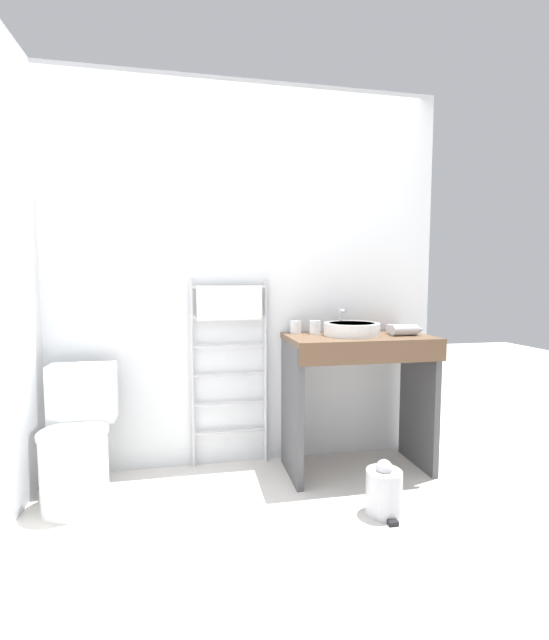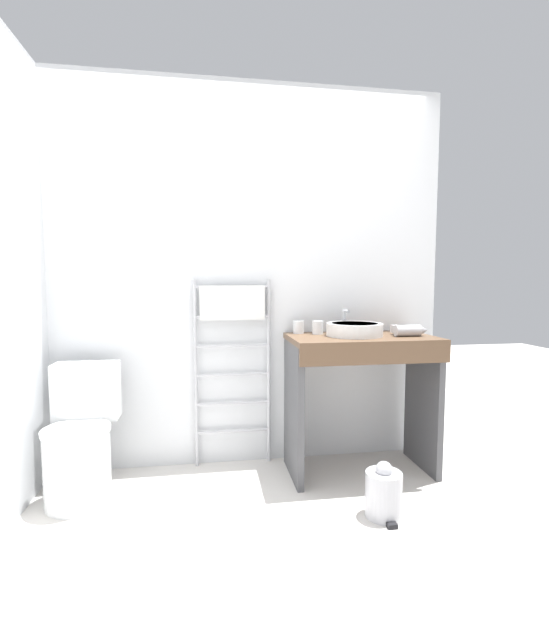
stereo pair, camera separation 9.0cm
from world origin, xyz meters
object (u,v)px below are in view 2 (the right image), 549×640
Objects in this scene: towel_radiator at (233,331)px; sink_basin at (354,329)px; hair_dryer at (408,330)px; toilet at (81,442)px; cup_near_wall at (298,327)px; cup_near_edge at (318,327)px; trash_bin at (384,493)px.

sink_basin is at bearing -16.60° from towel_radiator.
toilet is at bearing -179.41° from hair_dryer.
cup_near_edge reaches higher than cup_near_wall.
hair_dryer is at bearing -18.96° from cup_near_edge.
towel_radiator is at bearing 174.01° from cup_near_wall.
hair_dryer reaches higher than trash_bin.
towel_radiator is 1.32m from trash_bin.
hair_dryer is 1.00m from trash_bin.
sink_basin is 0.37m from cup_near_wall.
toilet is 8.68× the size of cup_near_edge.
hair_dryer is 0.74× the size of trash_bin.
cup_near_wall is at bearing -5.99° from towel_radiator.
cup_near_wall is (-0.32, 0.18, -0.00)m from sink_basin.
cup_near_wall reaches higher than hair_dryer.
toilet is 8.94× the size of cup_near_wall.
sink_basin is 4.07× the size of cup_near_edge.
towel_radiator reaches higher than hair_dryer.
towel_radiator is at bearing 163.40° from sink_basin.
cup_near_wall is at bearing 154.46° from cup_near_edge.
cup_near_edge is at bearing 161.04° from hair_dryer.
hair_dryer is at bearing 0.59° from toilet.
hair_dryer reaches higher than toilet.
sink_basin is at bearing 169.57° from hair_dryer.
toilet is 1.70m from trash_bin.
hair_dryer is at bearing -10.43° from sink_basin.
cup_near_edge is at bearing 148.93° from sink_basin.
cup_near_wall reaches higher than trash_bin.
cup_near_wall is 0.29× the size of trash_bin.
cup_near_wall is 1.12m from trash_bin.
cup_near_wall is at bearing 112.61° from trash_bin.
cup_near_edge is at bearing 105.46° from trash_bin.
trash_bin is (1.62, -0.46, -0.19)m from toilet.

